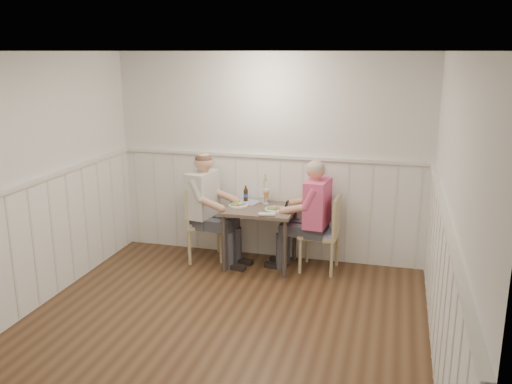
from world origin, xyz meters
TOP-DOWN VIEW (x-y plane):
  - ground_plane at (0.00, 0.00)m, footprint 4.50×4.50m
  - room_shell at (0.00, 0.00)m, footprint 4.04×4.54m
  - wainscot at (0.00, 0.69)m, footprint 4.00×4.49m
  - dining_table at (-0.01, 1.84)m, footprint 0.85×0.70m
  - chair_right at (0.77, 1.90)m, footprint 0.47×0.47m
  - chair_left at (-0.82, 1.88)m, footprint 0.60×0.60m
  - man_in_pink at (0.64, 1.86)m, footprint 0.68×0.47m
  - diner_cream at (-0.71, 1.82)m, footprint 0.71×0.50m
  - plate_man at (0.18, 1.79)m, footprint 0.26×0.26m
  - plate_diner at (-0.30, 1.84)m, footprint 0.24×0.24m
  - beer_glass_a at (-0.00, 2.10)m, footprint 0.07×0.07m
  - beer_glass_b at (0.02, 2.03)m, footprint 0.08×0.08m
  - beer_bottle at (-0.26, 2.08)m, footprint 0.06×0.06m
  - rolled_napkin at (0.15, 1.53)m, footprint 0.20×0.08m
  - grass_vase at (-0.03, 2.07)m, footprint 0.04×0.04m
  - gingham_mat at (-0.25, 2.07)m, footprint 0.38×0.34m

SIDE VIEW (x-z plane):
  - ground_plane at x=0.00m, z-range 0.00..0.00m
  - chair_right at x=0.77m, z-range 0.04..0.98m
  - chair_left at x=-0.82m, z-range 0.04..1.01m
  - man_in_pink at x=0.64m, z-range -0.11..1.28m
  - diner_cream at x=-0.71m, z-range -0.12..1.31m
  - dining_table at x=-0.01m, z-range 0.27..1.02m
  - wainscot at x=0.00m, z-range 0.02..1.36m
  - gingham_mat at x=-0.25m, z-range 0.75..0.76m
  - plate_diner at x=-0.30m, z-range 0.74..0.80m
  - plate_man at x=0.18m, z-range 0.74..0.80m
  - rolled_napkin at x=0.15m, z-range 0.75..0.79m
  - beer_bottle at x=-0.26m, z-range 0.74..0.94m
  - beer_glass_a at x=0.00m, z-range 0.78..0.94m
  - beer_glass_b at x=0.02m, z-range 0.78..0.97m
  - grass_vase at x=-0.03m, z-range 0.73..1.12m
  - room_shell at x=0.00m, z-range 0.22..2.82m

